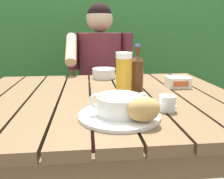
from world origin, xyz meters
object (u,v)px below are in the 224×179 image
beer_glass (124,75)px  diner_bowl (104,73)px  soup_bowl (119,104)px  bread_roll (143,109)px  beer_bottle (137,73)px  serving_plate (119,115)px  water_glass_small (167,103)px  table_knife (152,105)px  chair_near_diner (100,99)px  butter_tub (178,82)px  person_eating (100,75)px

beer_glass → diner_bowl: 0.41m
soup_bowl → bread_roll: (0.06, -0.07, 0.01)m
bread_roll → beer_bottle: (0.06, 0.38, 0.04)m
serving_plate → water_glass_small: size_ratio=4.58×
table_knife → beer_bottle: bearing=95.6°
chair_near_diner → bread_roll: (0.07, -1.27, 0.34)m
bread_roll → table_knife: bearing=66.2°
serving_plate → bread_roll: size_ratio=2.66×
butter_tub → soup_bowl: bearing=-132.3°
chair_near_diner → person_eating: (-0.00, -0.20, 0.25)m
chair_near_diner → diner_bowl: 0.62m
chair_near_diner → soup_bowl: 1.24m
person_eating → table_knife: 0.90m
beer_glass → diner_bowl: (-0.06, 0.40, -0.07)m
person_eating → water_glass_small: person_eating is taller
person_eating → soup_bowl: 1.00m
chair_near_diner → bread_roll: chair_near_diner is taller
soup_bowl → bread_roll: bearing=-49.4°
chair_near_diner → water_glass_small: (0.18, -1.15, 0.32)m
soup_bowl → beer_glass: (0.05, 0.25, 0.05)m
water_glass_small → diner_bowl: (-0.18, 0.61, 0.00)m
beer_bottle → soup_bowl: bearing=-112.0°
chair_near_diner → diner_bowl: chair_near_diner is taller
person_eating → soup_bowl: size_ratio=6.11×
table_knife → serving_plate: bearing=-143.4°
soup_bowl → butter_tub: size_ratio=1.81×
soup_bowl → beer_bottle: (0.12, 0.31, 0.05)m
bread_roll → beer_glass: 0.33m
person_eating → diner_bowl: bearing=-89.5°
butter_tub → diner_bowl: (-0.35, 0.27, 0.00)m
diner_bowl → serving_plate: bearing=-89.7°
chair_near_diner → water_glass_small: bearing=-80.9°
water_glass_small → table_knife: (-0.04, 0.06, -0.02)m
soup_bowl → diner_bowl: soup_bowl is taller
table_knife → beer_glass: bearing=121.6°
beer_glass → water_glass_small: size_ratio=3.20×
chair_near_diner → table_knife: (0.15, -1.09, 0.30)m
bread_roll → table_knife: 0.20m
beer_glass → butter_tub: 0.33m
soup_bowl → person_eating: bearing=90.4°
diner_bowl → person_eating: bearing=90.5°
diner_bowl → beer_glass: bearing=-82.0°
bread_roll → water_glass_small: (0.12, 0.12, -0.02)m
bread_roll → person_eating: bearing=93.7°
butter_tub → table_knife: size_ratio=0.77×
beer_bottle → diner_bowl: 0.38m
water_glass_small → serving_plate: bearing=-166.1°
chair_near_diner → butter_tub: size_ratio=8.98×
table_knife → diner_bowl: size_ratio=1.06×
serving_plate → diner_bowl: size_ratio=2.00×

